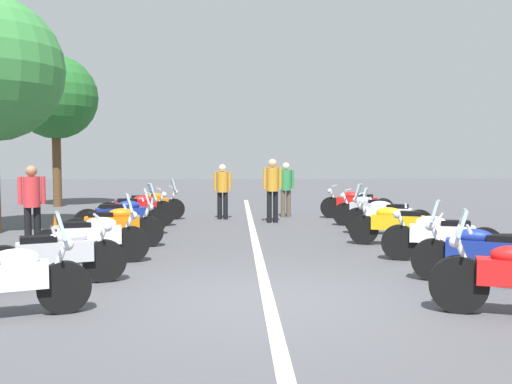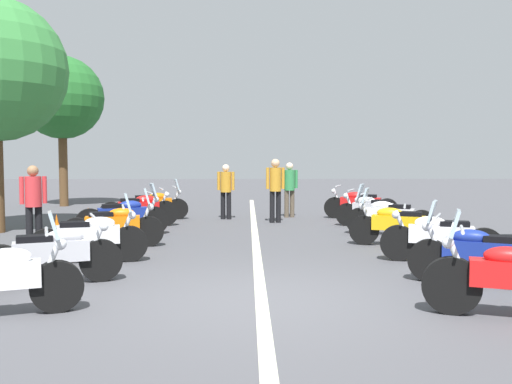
% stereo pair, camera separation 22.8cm
% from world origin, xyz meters
% --- Properties ---
extents(ground_plane, '(80.00, 80.00, 0.00)m').
position_xyz_m(ground_plane, '(0.00, 0.00, 0.00)').
color(ground_plane, '#4C4C51').
extents(lane_centre_stripe, '(23.18, 0.16, 0.01)m').
position_xyz_m(lane_centre_stripe, '(4.96, 0.00, 0.00)').
color(lane_centre_stripe, beige).
rests_on(lane_centre_stripe, ground_plane).
extents(motorcycle_left_row_0, '(0.93, 1.93, 1.20)m').
position_xyz_m(motorcycle_left_row_0, '(-0.71, 3.05, 0.46)').
color(motorcycle_left_row_0, black).
rests_on(motorcycle_left_row_0, ground_plane).
extents(motorcycle_left_row_1, '(0.93, 1.89, 0.99)m').
position_xyz_m(motorcycle_left_row_1, '(0.89, 2.96, 0.45)').
color(motorcycle_left_row_1, black).
rests_on(motorcycle_left_row_1, ground_plane).
extents(motorcycle_left_row_2, '(0.76, 1.97, 1.20)m').
position_xyz_m(motorcycle_left_row_2, '(2.50, 2.89, 0.46)').
color(motorcycle_left_row_2, black).
rests_on(motorcycle_left_row_2, ground_plane).
extents(motorcycle_left_row_3, '(0.69, 2.03, 1.20)m').
position_xyz_m(motorcycle_left_row_3, '(4.17, 2.88, 0.46)').
color(motorcycle_left_row_3, black).
rests_on(motorcycle_left_row_3, ground_plane).
extents(motorcycle_left_row_4, '(0.96, 2.05, 1.22)m').
position_xyz_m(motorcycle_left_row_4, '(5.85, 3.07, 0.47)').
color(motorcycle_left_row_4, black).
rests_on(motorcycle_left_row_4, ground_plane).
extents(motorcycle_left_row_5, '(0.83, 2.03, 1.02)m').
position_xyz_m(motorcycle_left_row_5, '(7.50, 3.04, 0.47)').
color(motorcycle_left_row_5, black).
rests_on(motorcycle_left_row_5, ground_plane).
extents(motorcycle_left_row_6, '(0.83, 2.11, 1.20)m').
position_xyz_m(motorcycle_left_row_6, '(9.07, 2.96, 0.46)').
color(motorcycle_left_row_6, black).
rests_on(motorcycle_left_row_6, ground_plane).
extents(motorcycle_right_row_1, '(1.06, 1.97, 1.20)m').
position_xyz_m(motorcycle_right_row_1, '(0.74, -3.15, 0.46)').
color(motorcycle_right_row_1, black).
rests_on(motorcycle_right_row_1, ground_plane).
extents(motorcycle_right_row_2, '(0.89, 2.01, 1.00)m').
position_xyz_m(motorcycle_right_row_2, '(2.46, -3.16, 0.45)').
color(motorcycle_right_row_2, black).
rests_on(motorcycle_right_row_2, ground_plane).
extents(motorcycle_right_row_3, '(0.97, 1.93, 1.20)m').
position_xyz_m(motorcycle_right_row_3, '(4.20, -2.89, 0.46)').
color(motorcycle_right_row_3, black).
rests_on(motorcycle_right_row_3, ground_plane).
extents(motorcycle_right_row_4, '(1.02, 1.95, 1.20)m').
position_xyz_m(motorcycle_right_row_4, '(5.78, -3.14, 0.46)').
color(motorcycle_right_row_4, black).
rests_on(motorcycle_right_row_4, ground_plane).
extents(motorcycle_right_row_5, '(1.00, 1.86, 0.99)m').
position_xyz_m(motorcycle_right_row_5, '(7.36, -3.10, 0.45)').
color(motorcycle_right_row_5, black).
rests_on(motorcycle_right_row_5, ground_plane).
extents(motorcycle_right_row_6, '(1.03, 2.08, 1.00)m').
position_xyz_m(motorcycle_right_row_6, '(9.18, -3.16, 0.46)').
color(motorcycle_right_row_6, black).
rests_on(motorcycle_right_row_6, ground_plane).
extents(traffic_cone_0, '(0.36, 0.36, 0.61)m').
position_xyz_m(traffic_cone_0, '(4.86, 4.30, 0.29)').
color(traffic_cone_0, orange).
rests_on(traffic_cone_0, ground_plane).
extents(traffic_cone_1, '(0.36, 0.36, 0.61)m').
position_xyz_m(traffic_cone_1, '(6.45, 4.08, 0.29)').
color(traffic_cone_1, orange).
rests_on(traffic_cone_1, ground_plane).
extents(bystander_0, '(0.32, 0.47, 1.67)m').
position_xyz_m(bystander_0, '(4.25, 4.54, 0.98)').
color(bystander_0, black).
rests_on(bystander_0, ground_plane).
extents(bystander_1, '(0.32, 0.52, 1.68)m').
position_xyz_m(bystander_1, '(9.73, -1.11, 0.98)').
color(bystander_1, brown).
rests_on(bystander_1, ground_plane).
extents(bystander_2, '(0.32, 0.53, 1.79)m').
position_xyz_m(bystander_2, '(8.35, -0.61, 1.06)').
color(bystander_2, black).
rests_on(bystander_2, ground_plane).
extents(bystander_3, '(0.32, 0.52, 1.63)m').
position_xyz_m(bystander_3, '(9.25, 0.82, 0.95)').
color(bystander_3, black).
rests_on(bystander_3, ground_plane).
extents(roadside_tree_0, '(3.09, 3.09, 5.62)m').
position_xyz_m(roadside_tree_0, '(13.71, 7.11, 4.05)').
color(roadside_tree_0, brown).
rests_on(roadside_tree_0, ground_plane).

